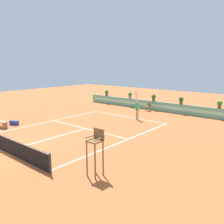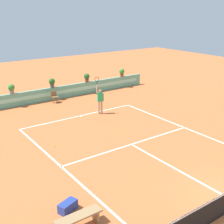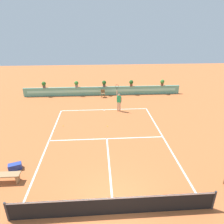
% 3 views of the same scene
% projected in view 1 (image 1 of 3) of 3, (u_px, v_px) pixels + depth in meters
% --- Properties ---
extents(ground_plane, '(60.00, 60.00, 0.00)m').
position_uv_depth(ground_plane, '(82.00, 130.00, 18.07)').
color(ground_plane, '#BC6033').
extents(court_lines, '(8.32, 11.94, 0.01)m').
position_uv_depth(court_lines, '(89.00, 128.00, 18.61)').
color(court_lines, white).
rests_on(court_lines, ground).
extents(net, '(8.92, 0.10, 1.00)m').
position_uv_depth(net, '(4.00, 143.00, 13.47)').
color(net, '#333333').
rests_on(net, ground).
extents(back_wall_barrier, '(18.00, 0.21, 1.00)m').
position_uv_depth(back_wall_barrier, '(152.00, 105.00, 25.76)').
color(back_wall_barrier, '#60A88E').
rests_on(back_wall_barrier, ground).
extents(umpire_chair, '(0.60, 0.60, 2.14)m').
position_uv_depth(umpire_chair, '(96.00, 147.00, 10.42)').
color(umpire_chair, brown).
rests_on(umpire_chair, ground).
extents(ball_kid_chair, '(0.44, 0.44, 0.85)m').
position_uv_depth(ball_kid_chair, '(148.00, 107.00, 25.23)').
color(ball_kid_chair, brown).
rests_on(ball_kid_chair, ground).
extents(bench_courtside, '(1.60, 0.44, 0.51)m').
position_uv_depth(bench_courtside, '(1.00, 123.00, 18.72)').
color(bench_courtside, '#99754C').
rests_on(bench_courtside, ground).
extents(gear_bag, '(0.78, 0.57, 0.36)m').
position_uv_depth(gear_bag, '(14.00, 123.00, 19.45)').
color(gear_bag, navy).
rests_on(gear_bag, ground).
extents(tennis_player, '(0.59, 0.34, 2.58)m').
position_uv_depth(tennis_player, '(137.00, 108.00, 21.11)').
color(tennis_player, tan).
rests_on(tennis_player, ground).
extents(tennis_ball_near_baseline, '(0.07, 0.07, 0.07)m').
position_uv_depth(tennis_ball_near_baseline, '(77.00, 117.00, 22.20)').
color(tennis_ball_near_baseline, '#CCE033').
rests_on(tennis_ball_near_baseline, ground).
extents(tennis_ball_mid_court, '(0.07, 0.07, 0.07)m').
position_uv_depth(tennis_ball_mid_court, '(103.00, 124.00, 19.72)').
color(tennis_ball_mid_court, '#CCE033').
rests_on(tennis_ball_mid_court, ground).
extents(potted_plant_far_left, '(0.48, 0.48, 0.72)m').
position_uv_depth(potted_plant_far_left, '(107.00, 93.00, 29.76)').
color(potted_plant_far_left, '#514C47').
rests_on(potted_plant_far_left, back_wall_barrier).
extents(potted_plant_centre, '(0.48, 0.48, 0.72)m').
position_uv_depth(potted_plant_centre, '(154.00, 97.00, 25.48)').
color(potted_plant_centre, '#514C47').
rests_on(potted_plant_centre, back_wall_barrier).
extents(potted_plant_far_right, '(0.48, 0.48, 0.72)m').
position_uv_depth(potted_plant_far_right, '(220.00, 104.00, 21.20)').
color(potted_plant_far_right, brown).
rests_on(potted_plant_far_right, back_wall_barrier).
extents(potted_plant_left, '(0.48, 0.48, 0.72)m').
position_uv_depth(potted_plant_left, '(130.00, 95.00, 27.47)').
color(potted_plant_left, gray).
rests_on(potted_plant_left, back_wall_barrier).
extents(potted_plant_right, '(0.48, 0.48, 0.72)m').
position_uv_depth(potted_plant_right, '(181.00, 100.00, 23.51)').
color(potted_plant_right, brown).
rests_on(potted_plant_right, back_wall_barrier).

